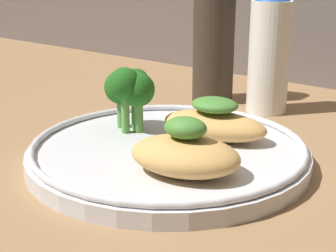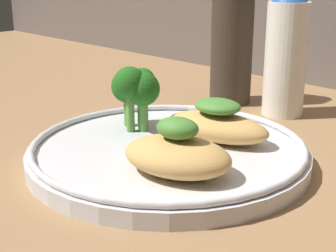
{
  "view_description": "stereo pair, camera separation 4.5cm",
  "coord_description": "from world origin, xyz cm",
  "px_view_note": "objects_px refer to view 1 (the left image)",
  "views": [
    {
      "loc": [
        26.79,
        -33.51,
        17.41
      ],
      "look_at": [
        0.0,
        0.0,
        3.4
      ],
      "focal_mm": 55.0,
      "sensor_mm": 36.0,
      "label": 1
    },
    {
      "loc": [
        30.15,
        -30.51,
        17.41
      ],
      "look_at": [
        0.0,
        0.0,
        3.4
      ],
      "focal_mm": 55.0,
      "sensor_mm": 36.0,
      "label": 2
    }
  ],
  "objects_px": {
    "sauce_bottle": "(269,48)",
    "pepper_grinder": "(214,37)",
    "broccoli_bunch": "(129,89)",
    "plate": "(168,152)"
  },
  "relations": [
    {
      "from": "sauce_bottle",
      "to": "pepper_grinder",
      "type": "relative_size",
      "value": 0.88
    },
    {
      "from": "broccoli_bunch",
      "to": "pepper_grinder",
      "type": "bearing_deg",
      "value": 98.52
    },
    {
      "from": "plate",
      "to": "pepper_grinder",
      "type": "relative_size",
      "value": 1.39
    },
    {
      "from": "plate",
      "to": "pepper_grinder",
      "type": "xyz_separation_m",
      "value": [
        -0.09,
        0.2,
        0.07
      ]
    },
    {
      "from": "broccoli_bunch",
      "to": "plate",
      "type": "bearing_deg",
      "value": -14.29
    },
    {
      "from": "sauce_bottle",
      "to": "pepper_grinder",
      "type": "bearing_deg",
      "value": 180.0
    },
    {
      "from": "sauce_bottle",
      "to": "broccoli_bunch",
      "type": "bearing_deg",
      "value": -105.05
    },
    {
      "from": "sauce_bottle",
      "to": "plate",
      "type": "bearing_deg",
      "value": -87.18
    },
    {
      "from": "plate",
      "to": "sauce_bottle",
      "type": "xyz_separation_m",
      "value": [
        -0.01,
        0.2,
        0.07
      ]
    },
    {
      "from": "pepper_grinder",
      "to": "sauce_bottle",
      "type": "bearing_deg",
      "value": 0.0
    }
  ]
}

